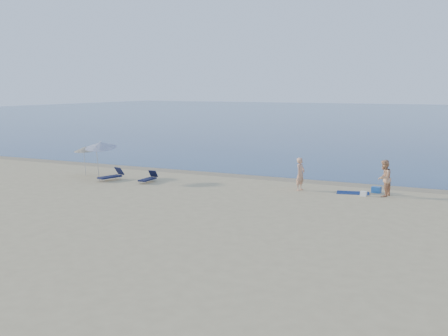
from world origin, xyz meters
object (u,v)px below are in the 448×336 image
(person_left, at_px, (300,174))
(person_right, at_px, (384,178))
(umbrella_near, at_px, (101,145))
(blue_cooler, at_px, (376,190))

(person_left, height_order, person_right, person_right)
(person_left, bearing_deg, person_right, -76.39)
(person_right, bearing_deg, umbrella_near, -73.22)
(blue_cooler, bearing_deg, person_left, -156.12)
(person_right, height_order, blue_cooler, person_right)
(person_right, relative_size, umbrella_near, 0.77)
(person_right, bearing_deg, blue_cooler, -138.40)
(person_right, bearing_deg, person_left, -77.42)
(person_left, relative_size, person_right, 0.94)
(blue_cooler, height_order, umbrella_near, umbrella_near)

